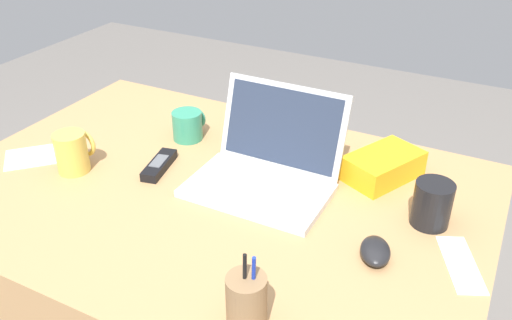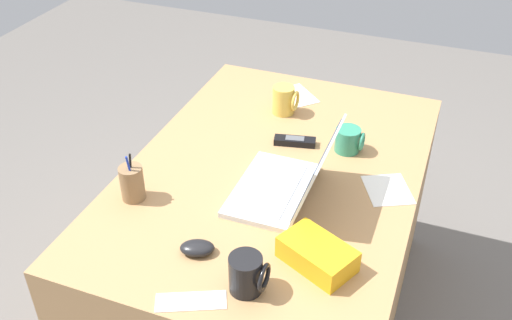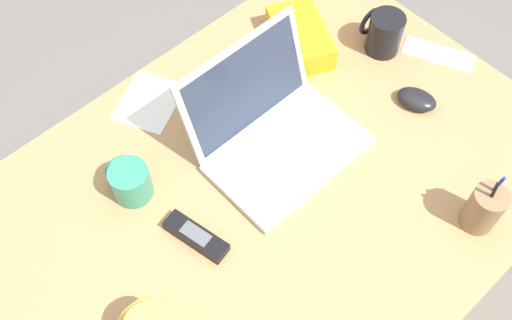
{
  "view_description": "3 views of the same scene",
  "coord_description": "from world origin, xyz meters",
  "px_view_note": "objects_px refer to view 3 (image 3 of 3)",
  "views": [
    {
      "loc": [
        0.63,
        -0.96,
        1.5
      ],
      "look_at": [
        0.1,
        0.06,
        0.82
      ],
      "focal_mm": 38.04,
      "sensor_mm": 36.0,
      "label": 1
    },
    {
      "loc": [
        1.48,
        0.5,
        1.87
      ],
      "look_at": [
        0.1,
        -0.03,
        0.84
      ],
      "focal_mm": 40.86,
      "sensor_mm": 36.0,
      "label": 2
    },
    {
      "loc": [
        -0.45,
        -0.46,
        1.93
      ],
      "look_at": [
        0.02,
        0.03,
        0.83
      ],
      "focal_mm": 43.03,
      "sensor_mm": 36.0,
      "label": 3
    }
  ],
  "objects_px": {
    "coffee_mug_tall": "(384,33)",
    "cordless_phone": "(196,236)",
    "laptop": "(274,132)",
    "coffee_mug_spare": "(130,181)",
    "snack_bag": "(300,38)",
    "computer_mouse": "(417,99)",
    "pen_holder": "(484,208)"
  },
  "relations": [
    {
      "from": "cordless_phone",
      "to": "snack_bag",
      "type": "relative_size",
      "value": 0.76
    },
    {
      "from": "cordless_phone",
      "to": "snack_bag",
      "type": "distance_m",
      "value": 0.59
    },
    {
      "from": "cordless_phone",
      "to": "coffee_mug_tall",
      "type": "bearing_deg",
      "value": 7.62
    },
    {
      "from": "coffee_mug_tall",
      "to": "snack_bag",
      "type": "distance_m",
      "value": 0.21
    },
    {
      "from": "computer_mouse",
      "to": "snack_bag",
      "type": "xyz_separation_m",
      "value": [
        -0.08,
        0.32,
        0.02
      ]
    },
    {
      "from": "coffee_mug_tall",
      "to": "cordless_phone",
      "type": "relative_size",
      "value": 0.7
    },
    {
      "from": "computer_mouse",
      "to": "coffee_mug_tall",
      "type": "bearing_deg",
      "value": 47.74
    },
    {
      "from": "computer_mouse",
      "to": "coffee_mug_tall",
      "type": "relative_size",
      "value": 0.9
    },
    {
      "from": "computer_mouse",
      "to": "cordless_phone",
      "type": "bearing_deg",
      "value": 152.84
    },
    {
      "from": "laptop",
      "to": "cordless_phone",
      "type": "height_order",
      "value": "laptop"
    },
    {
      "from": "coffee_mug_tall",
      "to": "pen_holder",
      "type": "bearing_deg",
      "value": -115.77
    },
    {
      "from": "cordless_phone",
      "to": "pen_holder",
      "type": "relative_size",
      "value": 0.92
    },
    {
      "from": "computer_mouse",
      "to": "snack_bag",
      "type": "bearing_deg",
      "value": 84.12
    },
    {
      "from": "coffee_mug_spare",
      "to": "coffee_mug_tall",
      "type": "bearing_deg",
      "value": -7.24
    },
    {
      "from": "computer_mouse",
      "to": "coffee_mug_spare",
      "type": "distance_m",
      "value": 0.7
    },
    {
      "from": "computer_mouse",
      "to": "snack_bag",
      "type": "height_order",
      "value": "snack_bag"
    },
    {
      "from": "laptop",
      "to": "coffee_mug_spare",
      "type": "xyz_separation_m",
      "value": [
        -0.31,
        0.12,
        -0.01
      ]
    },
    {
      "from": "coffee_mug_spare",
      "to": "pen_holder",
      "type": "height_order",
      "value": "pen_holder"
    },
    {
      "from": "laptop",
      "to": "pen_holder",
      "type": "bearing_deg",
      "value": -67.67
    },
    {
      "from": "laptop",
      "to": "coffee_mug_spare",
      "type": "height_order",
      "value": "laptop"
    },
    {
      "from": "coffee_mug_tall",
      "to": "coffee_mug_spare",
      "type": "xyz_separation_m",
      "value": [
        -0.72,
        0.09,
        -0.01
      ]
    },
    {
      "from": "laptop",
      "to": "coffee_mug_tall",
      "type": "distance_m",
      "value": 0.41
    },
    {
      "from": "coffee_mug_tall",
      "to": "snack_bag",
      "type": "height_order",
      "value": "coffee_mug_tall"
    },
    {
      "from": "cordless_phone",
      "to": "pen_holder",
      "type": "height_order",
      "value": "pen_holder"
    },
    {
      "from": "pen_holder",
      "to": "laptop",
      "type": "bearing_deg",
      "value": 112.33
    },
    {
      "from": "coffee_mug_tall",
      "to": "cordless_phone",
      "type": "xyz_separation_m",
      "value": [
        -0.69,
        -0.09,
        -0.04
      ]
    },
    {
      "from": "coffee_mug_tall",
      "to": "cordless_phone",
      "type": "bearing_deg",
      "value": -172.38
    },
    {
      "from": "computer_mouse",
      "to": "cordless_phone",
      "type": "distance_m",
      "value": 0.62
    },
    {
      "from": "laptop",
      "to": "coffee_mug_spare",
      "type": "distance_m",
      "value": 0.34
    },
    {
      "from": "coffee_mug_tall",
      "to": "coffee_mug_spare",
      "type": "bearing_deg",
      "value": 172.76
    },
    {
      "from": "computer_mouse",
      "to": "snack_bag",
      "type": "relative_size",
      "value": 0.48
    },
    {
      "from": "cordless_phone",
      "to": "pen_holder",
      "type": "bearing_deg",
      "value": -38.78
    }
  ]
}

